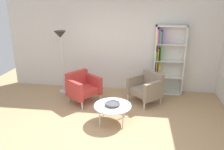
{
  "coord_description": "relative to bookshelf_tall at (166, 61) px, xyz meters",
  "views": [
    {
      "loc": [
        0.65,
        -3.77,
        2.55
      ],
      "look_at": [
        0.04,
        0.84,
        0.95
      ],
      "focal_mm": 35.64,
      "sensor_mm": 36.0,
      "label": 1
    }
  ],
  "objects": [
    {
      "name": "ground_plane",
      "position": [
        -1.34,
        -2.25,
        -0.93
      ],
      "size": [
        8.32,
        8.32,
        0.0
      ],
      "primitive_type": "plane",
      "color": "tan"
    },
    {
      "name": "plaster_back_panel",
      "position": [
        -1.34,
        0.21,
        0.52
      ],
      "size": [
        6.4,
        0.12,
        2.9
      ],
      "primitive_type": "cube",
      "color": "silver",
      "rests_on": "ground_plane"
    },
    {
      "name": "bookshelf_tall",
      "position": [
        0.0,
        0.0,
        0.0
      ],
      "size": [
        0.8,
        0.3,
        1.9
      ],
      "color": "silver",
      "rests_on": "ground_plane"
    },
    {
      "name": "coffee_table_low",
      "position": [
        -1.23,
        -1.79,
        -0.56
      ],
      "size": [
        0.8,
        0.8,
        0.4
      ],
      "color": "silver",
      "rests_on": "ground_plane"
    },
    {
      "name": "decorative_bowl",
      "position": [
        -1.23,
        -1.79,
        -0.49
      ],
      "size": [
        0.32,
        0.32,
        0.05
      ],
      "color": "#4C4C51",
      "rests_on": "coffee_table_low"
    },
    {
      "name": "armchair_corner_red",
      "position": [
        -2.13,
        -0.88,
        -0.51
      ],
      "size": [
        0.94,
        0.95,
        0.78
      ],
      "rotation": [
        0.0,
        0.0,
        0.92
      ],
      "color": "#B73833",
      "rests_on": "ground_plane"
    },
    {
      "name": "armchair_spare_guest",
      "position": [
        -0.5,
        -0.7,
        -0.51
      ],
      "size": [
        0.95,
        0.95,
        0.78
      ],
      "rotation": [
        0.0,
        0.0,
        -0.8
      ],
      "color": "gray",
      "rests_on": "ground_plane"
    },
    {
      "name": "floor_lamp_torchiere",
      "position": [
        -2.84,
        -0.29,
        0.52
      ],
      "size": [
        0.32,
        0.32,
        1.74
      ],
      "color": "silver",
      "rests_on": "ground_plane"
    }
  ]
}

